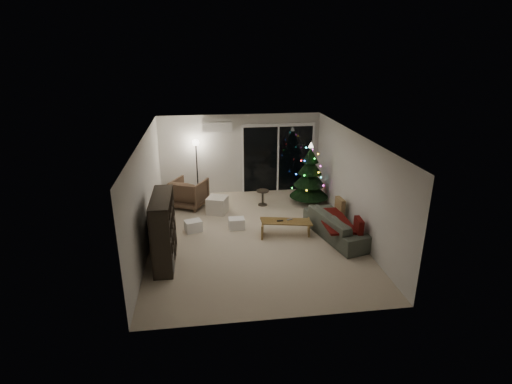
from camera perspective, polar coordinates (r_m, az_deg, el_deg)
The scene contains 18 objects.
room at distance 11.04m, azimuth 1.00°, elevation 2.03°, with size 6.50×7.51×2.60m.
bookshelf at distance 8.78m, azimuth -14.28°, elevation -5.34°, with size 0.39×1.52×1.52m, color black, non-canonical shape.
media_cabinet at distance 9.56m, azimuth -13.67°, elevation -5.74°, with size 0.44×1.17×0.73m, color black.
stereo at distance 9.38m, azimuth -13.89°, elevation -3.30°, with size 0.37×0.44×0.16m, color black.
armchair at distance 11.78m, azimuth -9.52°, elevation -0.15°, with size 0.89×0.92×0.83m, color brown.
ottoman at distance 11.30m, azimuth -5.55°, elevation -1.85°, with size 0.52×0.52×0.47m, color white.
cardboard_box_a at distance 10.29m, azimuth -8.94°, elevation -4.82°, with size 0.41×0.31×0.29m, color white.
cardboard_box_b at distance 10.33m, azimuth -2.79°, elevation -4.50°, with size 0.40×0.30×0.28m, color white.
side_table at distance 11.79m, azimuth 0.96°, elevation -0.82°, with size 0.37×0.37×0.46m, color black.
floor_lamp at distance 12.34m, azimuth -8.41°, elevation 3.14°, with size 0.28×0.28×1.77m, color black.
sofa at distance 10.02m, azimuth 11.65°, elevation -4.70°, with size 2.10×0.82×0.61m, color #41433E.
sofa_throw at distance 9.93m, azimuth 11.16°, elevation -4.03°, with size 0.66×1.51×0.05m, color #460C07.
cushion_a at distance 10.56m, azimuth 11.90°, elevation -1.93°, with size 0.12×0.40×0.40m, color #A0824B.
cushion_b at distance 9.45m, azimuth 14.45°, elevation -4.85°, with size 0.12×0.40×0.40m, color #460C07.
coffee_table at distance 9.98m, azimuth 4.28°, elevation -5.15°, with size 1.23×0.43×0.39m, color olive, non-canonical shape.
remote_a at distance 9.86m, azimuth 3.45°, elevation -4.12°, with size 0.15×0.05×0.02m, color black.
remote_b at distance 9.95m, azimuth 4.81°, elevation -3.92°, with size 0.14×0.04×0.02m, color slate.
christmas_tree at distance 11.84m, azimuth 7.69°, elevation 2.68°, with size 1.15×1.15×1.86m, color black.
Camera 1 is at (-1.14, -8.88, 4.45)m, focal length 28.00 mm.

